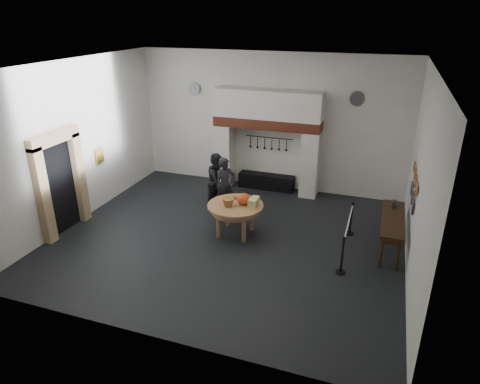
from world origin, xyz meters
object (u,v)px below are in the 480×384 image
(barrier_post_near, at_px, (342,256))
(visitor_near, at_px, (225,186))
(iron_range, at_px, (266,181))
(side_table, at_px, (393,219))
(barrier_post_far, at_px, (351,219))
(work_table, at_px, (235,206))
(visitor_far, at_px, (218,180))

(barrier_post_near, bearing_deg, visitor_near, 150.18)
(iron_range, xyz_separation_m, side_table, (4.10, -2.90, 0.62))
(side_table, height_order, barrier_post_far, same)
(iron_range, xyz_separation_m, work_table, (0.09, -3.41, 0.59))
(visitor_far, xyz_separation_m, side_table, (5.13, -1.02, 0.01))
(iron_range, height_order, barrier_post_far, barrier_post_far)
(work_table, bearing_deg, visitor_far, 126.49)
(iron_range, xyz_separation_m, barrier_post_near, (3.06, -4.40, 0.20))
(work_table, xyz_separation_m, visitor_near, (-0.73, 1.12, 0.03))
(visitor_near, xyz_separation_m, visitor_far, (-0.40, 0.40, -0.02))
(visitor_near, xyz_separation_m, barrier_post_far, (3.70, -0.12, -0.42))
(iron_range, xyz_separation_m, visitor_far, (-1.03, -1.89, 0.61))
(visitor_near, bearing_deg, work_table, -107.01)
(iron_range, height_order, visitor_far, visitor_far)
(side_table, bearing_deg, barrier_post_near, -124.59)
(side_table, height_order, barrier_post_near, same)
(side_table, bearing_deg, visitor_near, 172.57)
(work_table, relative_size, barrier_post_far, 1.68)
(work_table, distance_m, barrier_post_near, 3.16)
(visitor_near, bearing_deg, barrier_post_near, -79.72)
(iron_range, bearing_deg, side_table, -35.30)
(work_table, height_order, visitor_near, visitor_near)
(visitor_near, bearing_deg, iron_range, 24.68)
(visitor_far, xyz_separation_m, barrier_post_far, (4.10, -0.52, -0.41))
(side_table, bearing_deg, visitor_far, 168.79)
(side_table, bearing_deg, barrier_post_far, 154.29)
(work_table, xyz_separation_m, side_table, (4.01, 0.50, 0.03))
(side_table, bearing_deg, iron_range, 144.70)
(visitor_near, relative_size, side_table, 0.80)
(visitor_near, bearing_deg, barrier_post_far, -51.73)
(iron_range, distance_m, visitor_far, 2.23)
(barrier_post_near, bearing_deg, visitor_far, 148.41)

